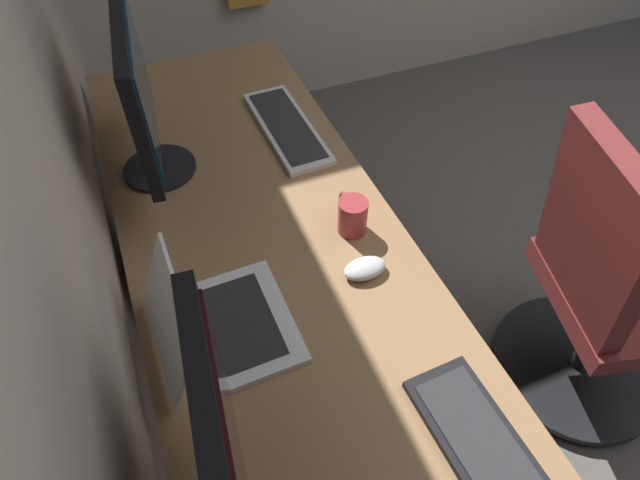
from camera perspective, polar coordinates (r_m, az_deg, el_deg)
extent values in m
cube|color=#936D47|center=(1.20, -2.23, -8.18)|extent=(2.37, 0.68, 0.03)
cylinder|color=silver|center=(2.28, -5.43, 11.06)|extent=(0.05, 0.05, 0.70)
cylinder|color=silver|center=(2.23, -19.24, 7.24)|extent=(0.05, 0.05, 0.70)
cube|color=#936D47|center=(1.71, -7.26, -5.66)|extent=(0.40, 0.50, 0.69)
cube|color=silver|center=(1.75, 0.68, -3.17)|extent=(0.37, 0.01, 0.61)
cylinder|color=black|center=(1.57, -16.72, 7.36)|extent=(0.20, 0.20, 0.01)
cylinder|color=black|center=(1.54, -17.17, 8.93)|extent=(0.04, 0.04, 0.10)
cube|color=black|center=(1.42, -19.12, 15.53)|extent=(0.51, 0.08, 0.32)
cube|color=navy|center=(1.42, -18.45, 15.75)|extent=(0.47, 0.05, 0.29)
cube|color=white|center=(1.18, -8.34, -8.81)|extent=(0.29, 0.22, 0.01)
cube|color=#262628|center=(1.17, -8.39, -8.58)|extent=(0.23, 0.14, 0.00)
cube|color=white|center=(1.09, -16.02, -8.15)|extent=(0.29, 0.09, 0.19)
cube|color=#19234C|center=(1.09, -16.02, -8.15)|extent=(0.26, 0.07, 0.16)
cube|color=silver|center=(1.65, -3.55, 11.90)|extent=(0.42, 0.15, 0.02)
cube|color=#2D2D30|center=(1.65, -3.57, 12.21)|extent=(0.38, 0.12, 0.00)
cube|color=black|center=(1.08, 18.33, -22.14)|extent=(0.43, 0.16, 0.02)
cube|color=#2D2D30|center=(1.07, 18.48, -21.93)|extent=(0.38, 0.13, 0.00)
ellipsoid|color=silver|center=(1.25, 4.81, -3.04)|extent=(0.06, 0.10, 0.03)
cylinder|color=#A53338|center=(1.31, 3.50, 2.54)|extent=(0.07, 0.07, 0.09)
torus|color=#A53338|center=(1.34, 2.64, 4.07)|extent=(0.06, 0.01, 0.06)
cube|color=maroon|center=(1.79, 29.88, -4.94)|extent=(0.53, 0.51, 0.07)
cube|color=maroon|center=(1.48, 27.38, 0.54)|extent=(0.42, 0.22, 0.50)
cylinder|color=black|center=(1.95, 27.48, -8.84)|extent=(0.05, 0.05, 0.37)
cylinder|color=black|center=(2.11, 25.55, -11.92)|extent=(0.56, 0.56, 0.03)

